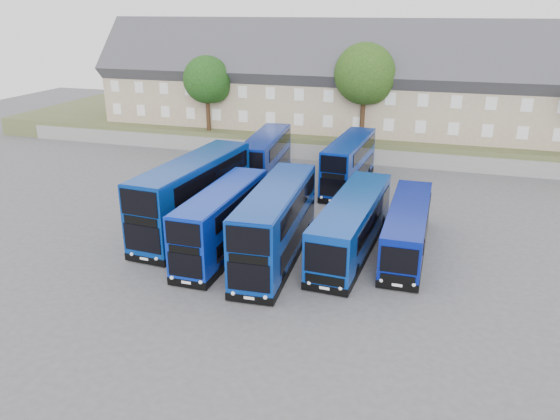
{
  "coord_description": "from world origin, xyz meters",
  "views": [
    {
      "loc": [
        9.78,
        -26.96,
        14.23
      ],
      "look_at": [
        0.34,
        3.79,
        2.2
      ],
      "focal_mm": 35.0,
      "sensor_mm": 36.0,
      "label": 1
    }
  ],
  "objects_px": {
    "dd_front_left": "(194,196)",
    "tree_west": "(208,81)",
    "coach_east_a": "(352,226)",
    "tree_mid": "(366,76)",
    "dd_front_mid": "(222,223)"
  },
  "relations": [
    {
      "from": "dd_front_mid",
      "to": "tree_west",
      "type": "relative_size",
      "value": 1.31
    },
    {
      "from": "tree_west",
      "to": "tree_mid",
      "type": "xyz_separation_m",
      "value": [
        16.0,
        0.5,
        1.02
      ]
    },
    {
      "from": "coach_east_a",
      "to": "tree_mid",
      "type": "relative_size",
      "value": 1.34
    },
    {
      "from": "dd_front_left",
      "to": "tree_west",
      "type": "bearing_deg",
      "value": 115.48
    },
    {
      "from": "dd_front_mid",
      "to": "tree_west",
      "type": "bearing_deg",
      "value": 116.12
    },
    {
      "from": "coach_east_a",
      "to": "tree_west",
      "type": "bearing_deg",
      "value": 134.8
    },
    {
      "from": "dd_front_left",
      "to": "dd_front_mid",
      "type": "bearing_deg",
      "value": -37.26
    },
    {
      "from": "dd_front_mid",
      "to": "tree_mid",
      "type": "relative_size",
      "value": 1.1
    },
    {
      "from": "dd_front_mid",
      "to": "tree_mid",
      "type": "distance_m",
      "value": 25.48
    },
    {
      "from": "dd_front_mid",
      "to": "coach_east_a",
      "type": "relative_size",
      "value": 0.82
    },
    {
      "from": "dd_front_left",
      "to": "dd_front_mid",
      "type": "height_order",
      "value": "dd_front_left"
    },
    {
      "from": "dd_front_left",
      "to": "coach_east_a",
      "type": "bearing_deg",
      "value": 2.86
    },
    {
      "from": "dd_front_left",
      "to": "dd_front_mid",
      "type": "relative_size",
      "value": 1.21
    },
    {
      "from": "dd_front_left",
      "to": "tree_west",
      "type": "height_order",
      "value": "tree_west"
    },
    {
      "from": "coach_east_a",
      "to": "tree_mid",
      "type": "bearing_deg",
      "value": 100.52
    }
  ]
}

